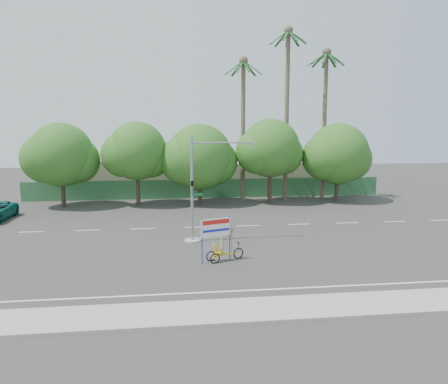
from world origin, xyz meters
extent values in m
plane|color=#33302D|center=(0.00, 0.00, 0.00)|extent=(120.00, 120.00, 0.00)
cube|color=gray|center=(0.00, -7.50, 0.06)|extent=(50.00, 2.40, 0.12)
cube|color=#336B3D|center=(0.00, 21.50, 1.00)|extent=(38.00, 0.08, 2.00)
cube|color=beige|center=(-10.00, 26.00, 2.00)|extent=(12.00, 8.00, 4.00)
cube|color=beige|center=(8.00, 26.00, 1.80)|extent=(14.00, 8.00, 3.60)
cylinder|color=#473828|center=(-14.00, 18.00, 1.76)|extent=(0.40, 0.40, 3.52)
sphere|color=#295218|center=(-14.00, 18.00, 4.96)|extent=(6.00, 6.00, 6.00)
sphere|color=#295218|center=(-12.65, 18.30, 4.40)|extent=(4.32, 4.32, 4.32)
sphere|color=#295218|center=(-15.35, 17.75, 4.64)|extent=(4.56, 4.56, 4.56)
cylinder|color=#473828|center=(-7.00, 18.00, 1.87)|extent=(0.40, 0.40, 3.74)
sphere|color=#295218|center=(-7.00, 18.00, 5.27)|extent=(5.60, 5.60, 5.60)
sphere|color=#295218|center=(-5.74, 18.30, 4.68)|extent=(4.03, 4.03, 4.03)
sphere|color=#295218|center=(-8.26, 17.75, 4.93)|extent=(4.26, 4.26, 4.26)
cylinder|color=#473828|center=(-1.00, 18.00, 1.65)|extent=(0.40, 0.40, 3.30)
sphere|color=#295218|center=(-1.00, 18.00, 4.65)|extent=(6.40, 6.40, 6.40)
sphere|color=#295218|center=(0.44, 18.30, 4.12)|extent=(4.61, 4.61, 4.61)
sphere|color=#295218|center=(-2.44, 17.75, 4.35)|extent=(4.86, 4.86, 4.86)
cylinder|color=#473828|center=(6.00, 18.00, 1.94)|extent=(0.40, 0.40, 3.87)
sphere|color=#295218|center=(6.00, 18.00, 5.46)|extent=(5.80, 5.80, 5.80)
sphere|color=#295218|center=(7.30, 18.30, 4.84)|extent=(4.18, 4.18, 4.18)
sphere|color=#295218|center=(4.70, 17.75, 5.10)|extent=(4.41, 4.41, 4.41)
cylinder|color=#473828|center=(13.00, 18.00, 1.72)|extent=(0.40, 0.40, 3.43)
sphere|color=#295218|center=(13.00, 18.00, 4.84)|extent=(6.20, 6.20, 6.20)
sphere|color=#295218|center=(14.39, 18.30, 4.29)|extent=(4.46, 4.46, 4.46)
sphere|color=#295218|center=(11.61, 17.75, 4.52)|extent=(4.71, 4.71, 4.71)
cylinder|color=#70604C|center=(8.00, 19.50, 8.50)|extent=(0.44, 0.44, 17.00)
sphere|color=#70604C|center=(8.00, 19.50, 17.00)|extent=(0.90, 0.90, 0.90)
cube|color=#1C4C21|center=(8.94, 19.50, 16.34)|extent=(1.91, 0.28, 1.36)
cube|color=#1C4C21|center=(8.72, 20.11, 16.34)|extent=(1.65, 1.44, 1.36)
cube|color=#1C4C21|center=(8.16, 20.43, 16.34)|extent=(0.61, 1.93, 1.36)
cube|color=#1C4C21|center=(7.53, 20.32, 16.34)|extent=(1.20, 1.80, 1.36)
cube|color=#1C4C21|center=(7.11, 19.82, 16.34)|extent=(1.89, 0.92, 1.36)
cube|color=#1C4C21|center=(7.11, 19.18, 16.34)|extent=(1.89, 0.92, 1.36)
cube|color=#1C4C21|center=(7.53, 18.68, 16.34)|extent=(1.20, 1.80, 1.36)
cube|color=#1C4C21|center=(8.16, 18.57, 16.34)|extent=(0.61, 1.93, 1.36)
cube|color=#1C4C21|center=(8.72, 18.89, 16.34)|extent=(1.65, 1.44, 1.36)
cylinder|color=#70604C|center=(12.00, 19.50, 7.50)|extent=(0.44, 0.44, 15.00)
sphere|color=#70604C|center=(12.00, 19.50, 15.00)|extent=(0.90, 0.90, 0.90)
cube|color=#1C4C21|center=(12.94, 19.50, 14.34)|extent=(1.91, 0.28, 1.36)
cube|color=#1C4C21|center=(12.72, 20.11, 14.34)|extent=(1.65, 1.44, 1.36)
cube|color=#1C4C21|center=(12.16, 20.43, 14.34)|extent=(0.61, 1.93, 1.36)
cube|color=#1C4C21|center=(11.53, 20.32, 14.34)|extent=(1.20, 1.80, 1.36)
cube|color=#1C4C21|center=(11.11, 19.82, 14.34)|extent=(1.89, 0.92, 1.36)
cube|color=#1C4C21|center=(11.11, 19.18, 14.34)|extent=(1.89, 0.92, 1.36)
cube|color=#1C4C21|center=(11.53, 18.68, 14.34)|extent=(1.20, 1.80, 1.36)
cube|color=#1C4C21|center=(12.16, 18.57, 14.34)|extent=(0.61, 1.93, 1.36)
cube|color=#1C4C21|center=(12.72, 18.89, 14.34)|extent=(1.65, 1.44, 1.36)
cylinder|color=#70604C|center=(3.50, 19.50, 7.00)|extent=(0.44, 0.44, 14.00)
sphere|color=#70604C|center=(3.50, 19.50, 14.00)|extent=(0.90, 0.90, 0.90)
cube|color=#1C4C21|center=(4.44, 19.50, 13.34)|extent=(1.91, 0.28, 1.36)
cube|color=#1C4C21|center=(4.22, 20.11, 13.34)|extent=(1.65, 1.44, 1.36)
cube|color=#1C4C21|center=(3.66, 20.43, 13.34)|extent=(0.61, 1.93, 1.36)
cube|color=#1C4C21|center=(3.03, 20.32, 13.34)|extent=(1.20, 1.80, 1.36)
cube|color=#1C4C21|center=(2.61, 19.82, 13.34)|extent=(1.89, 0.92, 1.36)
cube|color=#1C4C21|center=(2.61, 19.18, 13.34)|extent=(1.89, 0.92, 1.36)
cube|color=#1C4C21|center=(3.03, 18.68, 13.34)|extent=(1.20, 1.80, 1.36)
cube|color=#1C4C21|center=(3.66, 18.57, 13.34)|extent=(0.61, 1.93, 1.36)
cube|color=#1C4C21|center=(4.22, 18.89, 13.34)|extent=(1.65, 1.44, 1.36)
cylinder|color=gray|center=(-2.50, 4.00, 0.05)|extent=(1.10, 1.10, 0.10)
cylinder|color=gray|center=(-2.50, 4.00, 3.50)|extent=(0.18, 0.18, 7.00)
cylinder|color=gray|center=(-0.50, 4.00, 6.55)|extent=(4.00, 0.10, 0.10)
cube|color=gray|center=(1.40, 4.00, 6.45)|extent=(0.55, 0.20, 0.12)
imported|color=black|center=(-2.50, 3.78, 3.60)|extent=(0.16, 0.20, 1.00)
cube|color=#14662D|center=(-2.15, 4.00, 3.15)|extent=(0.70, 0.04, 0.18)
torus|color=black|center=(-0.05, -0.14, 0.29)|extent=(0.64, 0.29, 0.65)
torus|color=black|center=(-1.68, -0.43, 0.27)|extent=(0.60, 0.27, 0.61)
torus|color=black|center=(-1.50, -0.94, 0.27)|extent=(0.60, 0.27, 0.61)
cube|color=yellow|center=(-0.82, -0.41, 0.35)|extent=(1.56, 0.60, 0.06)
cube|color=yellow|center=(-1.59, -0.69, 0.29)|extent=(0.25, 0.56, 0.05)
cube|color=yellow|center=(-1.18, -0.54, 0.48)|extent=(0.59, 0.54, 0.06)
cube|color=yellow|center=(-1.43, -0.63, 0.75)|extent=(0.34, 0.45, 0.52)
cylinder|color=black|center=(-0.05, -0.14, 0.67)|extent=(0.04, 0.04, 0.53)
cube|color=black|center=(-0.05, -0.14, 0.93)|extent=(0.18, 0.42, 0.04)
imported|color=#CCB284|center=(-1.05, -0.49, 0.85)|extent=(0.36, 0.44, 1.04)
cylinder|color=#1725B3|center=(-2.22, -0.91, 1.30)|extent=(0.07, 0.07, 2.59)
cylinder|color=#1725B3|center=(-0.59, -0.33, 1.30)|extent=(0.07, 0.07, 2.59)
cube|color=white|center=(-1.41, -0.62, 1.97)|extent=(1.73, 0.66, 1.06)
cube|color=red|center=(-1.40, -0.65, 2.30)|extent=(1.54, 0.56, 0.25)
cube|color=#1725B3|center=(-1.40, -0.65, 1.82)|extent=(1.54, 0.56, 0.13)
cylinder|color=black|center=(-0.46, -0.28, 1.01)|extent=(0.02, 0.02, 2.02)
cube|color=red|center=(-0.78, -0.39, 1.63)|extent=(0.81, 0.30, 0.63)
camera|label=1|loc=(-3.93, -24.40, 7.63)|focal=35.00mm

